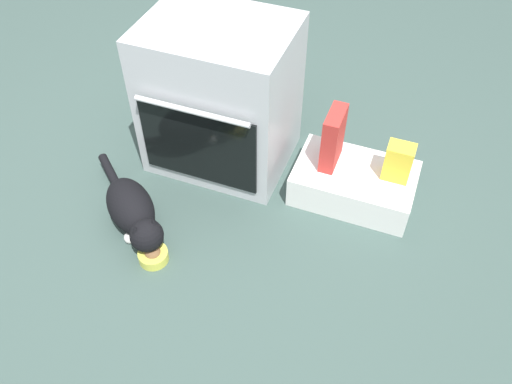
{
  "coord_description": "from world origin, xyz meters",
  "views": [
    {
      "loc": [
        0.84,
        -1.38,
        1.89
      ],
      "look_at": [
        0.29,
        0.05,
        0.25
      ],
      "focal_mm": 37.44,
      "sensor_mm": 36.0,
      "label": 1
    }
  ],
  "objects_px": {
    "cat": "(133,211)",
    "snack_bag": "(398,162)",
    "oven": "(220,97)",
    "pantry_cabinet": "(354,183)",
    "cereal_box": "(333,138)",
    "food_bowl": "(153,255)"
  },
  "relations": [
    {
      "from": "oven",
      "to": "cereal_box",
      "type": "height_order",
      "value": "oven"
    },
    {
      "from": "pantry_cabinet",
      "to": "cereal_box",
      "type": "relative_size",
      "value": 1.98
    },
    {
      "from": "cereal_box",
      "to": "cat",
      "type": "bearing_deg",
      "value": -142.28
    },
    {
      "from": "food_bowl",
      "to": "cereal_box",
      "type": "distance_m",
      "value": 0.95
    },
    {
      "from": "pantry_cabinet",
      "to": "cereal_box",
      "type": "bearing_deg",
      "value": 170.8
    },
    {
      "from": "cat",
      "to": "snack_bag",
      "type": "bearing_deg",
      "value": 68.69
    },
    {
      "from": "oven",
      "to": "food_bowl",
      "type": "relative_size",
      "value": 5.64
    },
    {
      "from": "cereal_box",
      "to": "pantry_cabinet",
      "type": "bearing_deg",
      "value": -9.2
    },
    {
      "from": "pantry_cabinet",
      "to": "food_bowl",
      "type": "height_order",
      "value": "pantry_cabinet"
    },
    {
      "from": "cat",
      "to": "cereal_box",
      "type": "bearing_deg",
      "value": 77.36
    },
    {
      "from": "oven",
      "to": "pantry_cabinet",
      "type": "relative_size",
      "value": 1.32
    },
    {
      "from": "food_bowl",
      "to": "cat",
      "type": "xyz_separation_m",
      "value": [
        -0.16,
        0.13,
        0.08
      ]
    },
    {
      "from": "food_bowl",
      "to": "cereal_box",
      "type": "bearing_deg",
      "value": 50.45
    },
    {
      "from": "pantry_cabinet",
      "to": "food_bowl",
      "type": "xyz_separation_m",
      "value": [
        -0.71,
        -0.68,
        -0.05
      ]
    },
    {
      "from": "oven",
      "to": "cereal_box",
      "type": "bearing_deg",
      "value": -2.45
    },
    {
      "from": "food_bowl",
      "to": "oven",
      "type": "bearing_deg",
      "value": 88.58
    },
    {
      "from": "cat",
      "to": "cereal_box",
      "type": "relative_size",
      "value": 2.01
    },
    {
      "from": "food_bowl",
      "to": "cat",
      "type": "relative_size",
      "value": 0.23
    },
    {
      "from": "snack_bag",
      "to": "oven",
      "type": "bearing_deg",
      "value": 178.94
    },
    {
      "from": "food_bowl",
      "to": "pantry_cabinet",
      "type": "bearing_deg",
      "value": 43.76
    },
    {
      "from": "oven",
      "to": "snack_bag",
      "type": "relative_size",
      "value": 4.06
    },
    {
      "from": "cat",
      "to": "snack_bag",
      "type": "relative_size",
      "value": 3.12
    }
  ]
}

